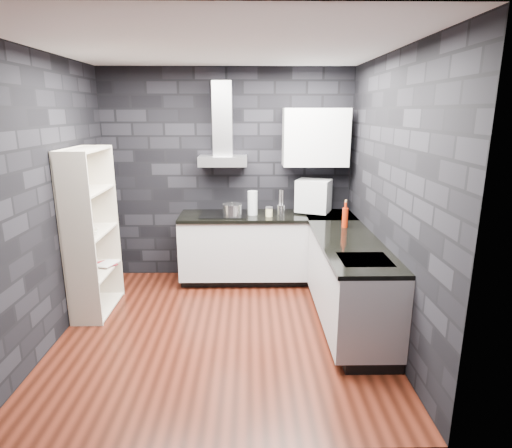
{
  "coord_description": "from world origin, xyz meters",
  "views": [
    {
      "loc": [
        0.29,
        -3.95,
        2.17
      ],
      "look_at": [
        0.35,
        0.45,
        1.0
      ],
      "focal_mm": 30.0,
      "sensor_mm": 36.0,
      "label": 1
    }
  ],
  "objects_px": {
    "storage_jar": "(269,212)",
    "bookshelf": "(92,232)",
    "glass_vase": "(253,203)",
    "appliance_garage": "(313,196)",
    "red_bottle": "(345,218)",
    "fruit_bowl": "(87,232)",
    "pot": "(232,211)",
    "utensil_crock": "(281,210)"
  },
  "relations": [
    {
      "from": "glass_vase",
      "to": "pot",
      "type": "bearing_deg",
      "value": -155.7
    },
    {
      "from": "appliance_garage",
      "to": "red_bottle",
      "type": "bearing_deg",
      "value": -46.84
    },
    {
      "from": "glass_vase",
      "to": "storage_jar",
      "type": "xyz_separation_m",
      "value": [
        0.2,
        -0.09,
        -0.1
      ]
    },
    {
      "from": "appliance_garage",
      "to": "storage_jar",
      "type": "bearing_deg",
      "value": -139.88
    },
    {
      "from": "utensil_crock",
      "to": "fruit_bowl",
      "type": "height_order",
      "value": "utensil_crock"
    },
    {
      "from": "glass_vase",
      "to": "bookshelf",
      "type": "height_order",
      "value": "bookshelf"
    },
    {
      "from": "glass_vase",
      "to": "bookshelf",
      "type": "xyz_separation_m",
      "value": [
        -1.74,
        -0.79,
        -0.15
      ]
    },
    {
      "from": "storage_jar",
      "to": "fruit_bowl",
      "type": "height_order",
      "value": "storage_jar"
    },
    {
      "from": "fruit_bowl",
      "to": "bookshelf",
      "type": "bearing_deg",
      "value": 90.0
    },
    {
      "from": "storage_jar",
      "to": "glass_vase",
      "type": "bearing_deg",
      "value": 155.4
    },
    {
      "from": "glass_vase",
      "to": "storage_jar",
      "type": "height_order",
      "value": "glass_vase"
    },
    {
      "from": "red_bottle",
      "to": "fruit_bowl",
      "type": "height_order",
      "value": "red_bottle"
    },
    {
      "from": "bookshelf",
      "to": "fruit_bowl",
      "type": "height_order",
      "value": "bookshelf"
    },
    {
      "from": "appliance_garage",
      "to": "red_bottle",
      "type": "height_order",
      "value": "appliance_garage"
    },
    {
      "from": "pot",
      "to": "bookshelf",
      "type": "height_order",
      "value": "bookshelf"
    },
    {
      "from": "utensil_crock",
      "to": "red_bottle",
      "type": "bearing_deg",
      "value": -41.18
    },
    {
      "from": "glass_vase",
      "to": "red_bottle",
      "type": "bearing_deg",
      "value": -30.89
    },
    {
      "from": "storage_jar",
      "to": "red_bottle",
      "type": "bearing_deg",
      "value": -32.32
    },
    {
      "from": "storage_jar",
      "to": "utensil_crock",
      "type": "height_order",
      "value": "utensil_crock"
    },
    {
      "from": "glass_vase",
      "to": "appliance_garage",
      "type": "bearing_deg",
      "value": 6.06
    },
    {
      "from": "utensil_crock",
      "to": "appliance_garage",
      "type": "distance_m",
      "value": 0.46
    },
    {
      "from": "storage_jar",
      "to": "bookshelf",
      "type": "bearing_deg",
      "value": -160.25
    },
    {
      "from": "storage_jar",
      "to": "appliance_garage",
      "type": "relative_size",
      "value": 0.26
    },
    {
      "from": "storage_jar",
      "to": "appliance_garage",
      "type": "height_order",
      "value": "appliance_garage"
    },
    {
      "from": "pot",
      "to": "utensil_crock",
      "type": "distance_m",
      "value": 0.61
    },
    {
      "from": "glass_vase",
      "to": "utensil_crock",
      "type": "xyz_separation_m",
      "value": [
        0.35,
        -0.02,
        -0.09
      ]
    },
    {
      "from": "utensil_crock",
      "to": "bookshelf",
      "type": "xyz_separation_m",
      "value": [
        -2.09,
        -0.77,
        -0.06
      ]
    },
    {
      "from": "bookshelf",
      "to": "storage_jar",
      "type": "bearing_deg",
      "value": 33.94
    },
    {
      "from": "glass_vase",
      "to": "bookshelf",
      "type": "relative_size",
      "value": 0.17
    },
    {
      "from": "pot",
      "to": "bookshelf",
      "type": "distance_m",
      "value": 1.64
    },
    {
      "from": "glass_vase",
      "to": "utensil_crock",
      "type": "bearing_deg",
      "value": -3.8
    },
    {
      "from": "appliance_garage",
      "to": "bookshelf",
      "type": "bearing_deg",
      "value": -137.82
    },
    {
      "from": "storage_jar",
      "to": "appliance_garage",
      "type": "distance_m",
      "value": 0.62
    },
    {
      "from": "glass_vase",
      "to": "fruit_bowl",
      "type": "height_order",
      "value": "glass_vase"
    },
    {
      "from": "pot",
      "to": "storage_jar",
      "type": "height_order",
      "value": "pot"
    },
    {
      "from": "appliance_garage",
      "to": "fruit_bowl",
      "type": "bearing_deg",
      "value": -135.31
    },
    {
      "from": "glass_vase",
      "to": "utensil_crock",
      "type": "height_order",
      "value": "glass_vase"
    },
    {
      "from": "red_bottle",
      "to": "utensil_crock",
      "type": "bearing_deg",
      "value": 138.82
    },
    {
      "from": "pot",
      "to": "fruit_bowl",
      "type": "height_order",
      "value": "pot"
    },
    {
      "from": "red_bottle",
      "to": "fruit_bowl",
      "type": "xyz_separation_m",
      "value": [
        -2.77,
        -0.3,
        -0.07
      ]
    },
    {
      "from": "red_bottle",
      "to": "bookshelf",
      "type": "distance_m",
      "value": 2.78
    },
    {
      "from": "glass_vase",
      "to": "red_bottle",
      "type": "relative_size",
      "value": 1.36
    }
  ]
}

